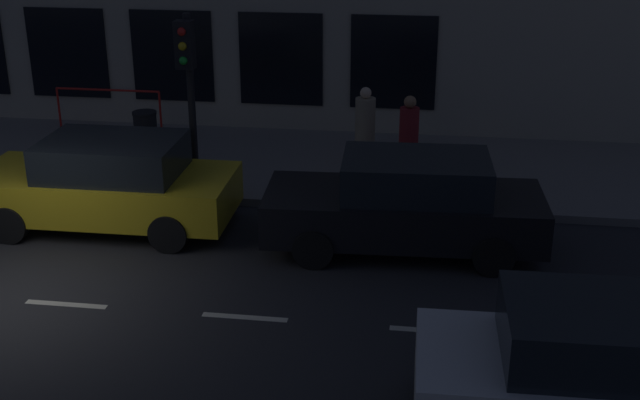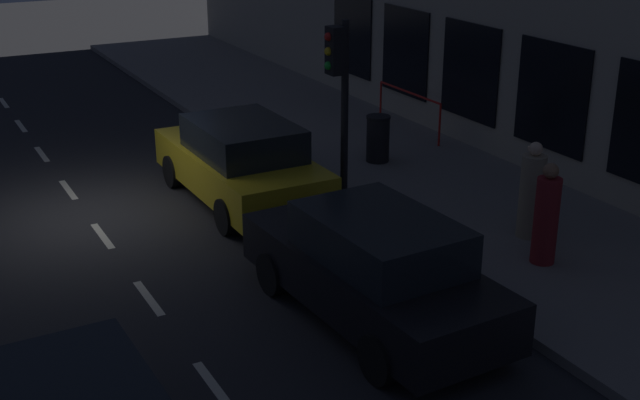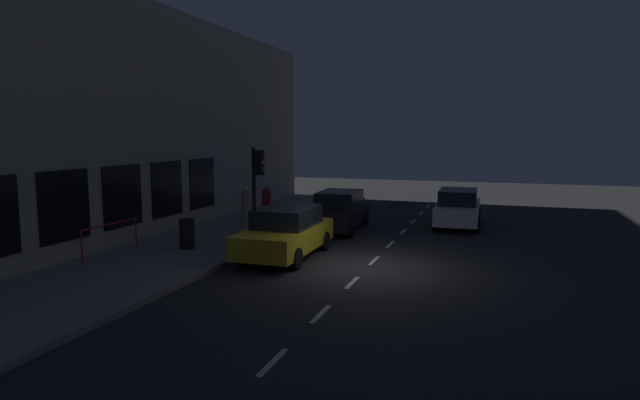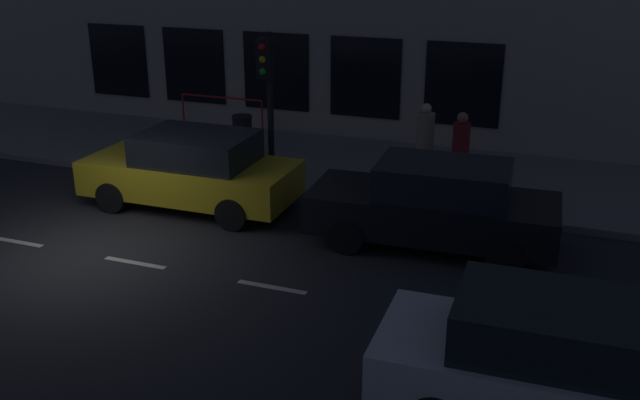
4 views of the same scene
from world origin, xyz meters
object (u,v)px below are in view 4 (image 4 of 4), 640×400
parked_car_1 (192,170)px  pedestrian_1 (460,151)px  traffic_light (267,81)px  parked_car_2 (435,205)px  trash_bin (242,135)px  parked_car_0 (567,367)px  pedestrian_0 (425,142)px

parked_car_1 → pedestrian_1: pedestrian_1 is taller
traffic_light → parked_car_2: bearing=-113.0°
trash_bin → parked_car_0: bearing=-135.0°
traffic_light → parked_car_2: traffic_light is taller
parked_car_0 → pedestrian_0: pedestrian_0 is taller
traffic_light → parked_car_1: traffic_light is taller
parked_car_1 → pedestrian_1: size_ratio=2.73×
parked_car_0 → trash_bin: size_ratio=4.54×
trash_bin → pedestrian_0: bearing=-88.6°
parked_car_0 → parked_car_1: bearing=-123.3°
parked_car_1 → trash_bin: parked_car_1 is taller
traffic_light → parked_car_1: size_ratio=0.75×
parked_car_0 → parked_car_2: (4.52, 2.46, 0.00)m
parked_car_2 → pedestrian_1: bearing=-0.9°
parked_car_0 → trash_bin: bearing=-136.2°
parked_car_2 → traffic_light: bearing=64.3°
parked_car_2 → pedestrian_0: (3.64, 1.00, 0.10)m
parked_car_1 → pedestrian_0: (3.42, -4.10, 0.10)m
parked_car_0 → pedestrian_0: (8.17, 3.46, 0.10)m
parked_car_2 → trash_bin: (3.53, 5.58, -0.15)m
pedestrian_0 → trash_bin: bearing=43.3°
pedestrian_1 → trash_bin: bearing=-50.8°
parked_car_0 → parked_car_2: size_ratio=0.99×
traffic_light → trash_bin: bearing=40.4°
parked_car_0 → parked_car_2: same height
parked_car_2 → pedestrian_0: size_ratio=2.76×
pedestrian_0 → trash_bin: pedestrian_0 is taller
traffic_light → parked_car_1: bearing=144.1°
pedestrian_1 → pedestrian_0: bearing=-75.8°
traffic_light → parked_car_2: 4.67m
parked_car_1 → pedestrian_0: bearing=-50.7°
parked_car_0 → parked_car_2: bearing=-152.6°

